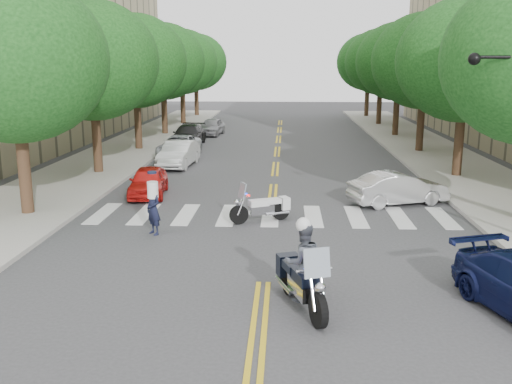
# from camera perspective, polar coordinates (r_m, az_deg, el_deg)

# --- Properties ---
(ground) EXTENTS (140.00, 140.00, 0.00)m
(ground) POSITION_cam_1_polar(r_m,az_deg,el_deg) (14.62, 0.75, -9.05)
(ground) COLOR #38383A
(ground) RESTS_ON ground
(sidewalk_left) EXTENTS (5.00, 60.00, 0.15)m
(sidewalk_left) POSITION_cam_1_polar(r_m,az_deg,el_deg) (37.33, -12.64, 4.19)
(sidewalk_left) COLOR #9E9991
(sidewalk_left) RESTS_ON ground
(sidewalk_right) EXTENTS (5.00, 60.00, 0.15)m
(sidewalk_right) POSITION_cam_1_polar(r_m,az_deg,el_deg) (37.07, 17.02, 3.88)
(sidewalk_right) COLOR #9E9991
(sidewalk_right) RESTS_ON ground
(tree_l_0) EXTENTS (6.40, 6.40, 8.45)m
(tree_l_0) POSITION_cam_1_polar(r_m,az_deg,el_deg) (21.67, -23.02, 12.10)
(tree_l_0) COLOR #382316
(tree_l_0) RESTS_ON ground
(tree_l_1) EXTENTS (6.40, 6.40, 8.45)m
(tree_l_1) POSITION_cam_1_polar(r_m,az_deg,el_deg) (29.10, -16.08, 12.51)
(tree_l_1) COLOR #382316
(tree_l_1) RESTS_ON ground
(tree_l_2) EXTENTS (6.40, 6.40, 8.45)m
(tree_l_2) POSITION_cam_1_polar(r_m,az_deg,el_deg) (36.76, -11.99, 12.67)
(tree_l_2) COLOR #382316
(tree_l_2) RESTS_ON ground
(tree_l_3) EXTENTS (6.40, 6.40, 8.45)m
(tree_l_3) POSITION_cam_1_polar(r_m,az_deg,el_deg) (44.55, -9.32, 12.75)
(tree_l_3) COLOR #382316
(tree_l_3) RESTS_ON ground
(tree_l_4) EXTENTS (6.40, 6.40, 8.45)m
(tree_l_4) POSITION_cam_1_polar(r_m,az_deg,el_deg) (52.40, -7.44, 12.78)
(tree_l_4) COLOR #382316
(tree_l_4) RESTS_ON ground
(tree_l_5) EXTENTS (6.40, 6.40, 8.45)m
(tree_l_5) POSITION_cam_1_polar(r_m,az_deg,el_deg) (60.29, -6.05, 12.80)
(tree_l_5) COLOR #382316
(tree_l_5) RESTS_ON ground
(tree_r_1) EXTENTS (6.40, 6.40, 8.45)m
(tree_r_1) POSITION_cam_1_polar(r_m,az_deg,el_deg) (28.78, 20.19, 12.24)
(tree_r_1) COLOR #382316
(tree_r_1) RESTS_ON ground
(tree_r_2) EXTENTS (6.40, 6.40, 8.45)m
(tree_r_2) POSITION_cam_1_polar(r_m,az_deg,el_deg) (36.51, 16.50, 12.44)
(tree_r_2) COLOR #382316
(tree_r_2) RESTS_ON ground
(tree_r_3) EXTENTS (6.40, 6.40, 8.45)m
(tree_r_3) POSITION_cam_1_polar(r_m,az_deg,el_deg) (44.34, 14.10, 12.54)
(tree_r_3) COLOR #382316
(tree_r_3) RESTS_ON ground
(tree_r_4) EXTENTS (6.40, 6.40, 8.45)m
(tree_r_4) POSITION_cam_1_polar(r_m,az_deg,el_deg) (52.22, 12.42, 12.60)
(tree_r_4) COLOR #382316
(tree_r_4) RESTS_ON ground
(tree_r_5) EXTENTS (6.40, 6.40, 8.45)m
(tree_r_5) POSITION_cam_1_polar(r_m,az_deg,el_deg) (60.14, 11.18, 12.63)
(tree_r_5) COLOR #382316
(tree_r_5) RESTS_ON ground
(motorcycle_police) EXTENTS (1.18, 2.55, 2.14)m
(motorcycle_police) POSITION_cam_1_polar(r_m,az_deg,el_deg) (12.91, 4.60, -7.58)
(motorcycle_police) COLOR black
(motorcycle_police) RESTS_ON ground
(motorcycle_parked) EXTENTS (2.11, 1.20, 1.45)m
(motorcycle_parked) POSITION_cam_1_polar(r_m,az_deg,el_deg) (19.96, 0.93, -1.54)
(motorcycle_parked) COLOR black
(motorcycle_parked) RESTS_ON ground
(officer_standing) EXTENTS (0.72, 0.72, 1.68)m
(officer_standing) POSITION_cam_1_polar(r_m,az_deg,el_deg) (18.65, -10.21, -1.70)
(officer_standing) COLOR black
(officer_standing) RESTS_ON ground
(convertible) EXTENTS (4.12, 2.60, 1.28)m
(convertible) POSITION_cam_1_polar(r_m,az_deg,el_deg) (23.01, 14.05, 0.35)
(convertible) COLOR #BABABC
(convertible) RESTS_ON ground
(parked_car_a) EXTENTS (1.78, 3.67, 1.21)m
(parked_car_a) POSITION_cam_1_polar(r_m,az_deg,el_deg) (24.25, -10.72, 1.05)
(parked_car_a) COLOR red
(parked_car_a) RESTS_ON ground
(parked_car_b) EXTENTS (1.76, 4.24, 1.36)m
(parked_car_b) POSITION_cam_1_polar(r_m,az_deg,el_deg) (30.87, -7.74, 3.79)
(parked_car_b) COLOR silver
(parked_car_b) RESTS_ON ground
(parked_car_c) EXTENTS (2.18, 4.59, 1.27)m
(parked_car_c) POSITION_cam_1_polar(r_m,az_deg,el_deg) (33.99, -7.68, 4.52)
(parked_car_c) COLOR #B3B6BC
(parked_car_c) RESTS_ON ground
(parked_car_d) EXTENTS (2.04, 4.75, 1.36)m
(parked_car_d) POSITION_cam_1_polar(r_m,az_deg,el_deg) (38.92, -6.80, 5.65)
(parked_car_d) COLOR black
(parked_car_d) RESTS_ON ground
(parked_car_e) EXTENTS (1.90, 3.97, 1.31)m
(parked_car_e) POSITION_cam_1_polar(r_m,az_deg,el_deg) (44.40, -4.46, 6.54)
(parked_car_e) COLOR gray
(parked_car_e) RESTS_ON ground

